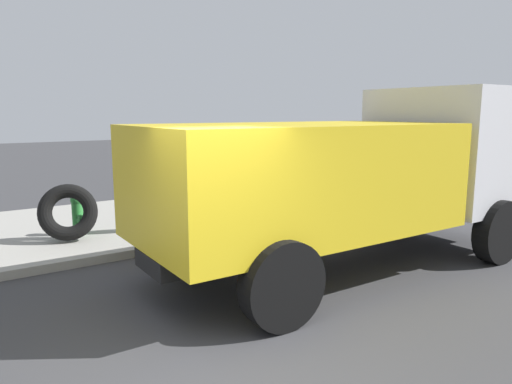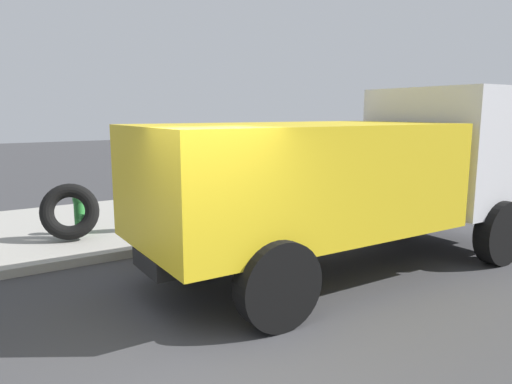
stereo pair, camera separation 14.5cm
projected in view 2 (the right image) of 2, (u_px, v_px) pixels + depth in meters
ground_plane at (201, 368)px, 4.81m from camera, size 80.00×80.00×0.00m
sidewalk_curb at (63, 230)px, 10.15m from camera, size 36.00×5.00×0.15m
fire_hydrant at (80, 212)px, 9.45m from camera, size 0.25×0.56×0.83m
loose_tire at (70, 212)px, 8.99m from camera, size 1.19×0.85×1.11m
stop_sign at (207, 161)px, 9.56m from camera, size 0.76×0.08×2.08m
dump_truck_yellow at (359, 171)px, 7.78m from camera, size 7.04×2.90×3.00m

